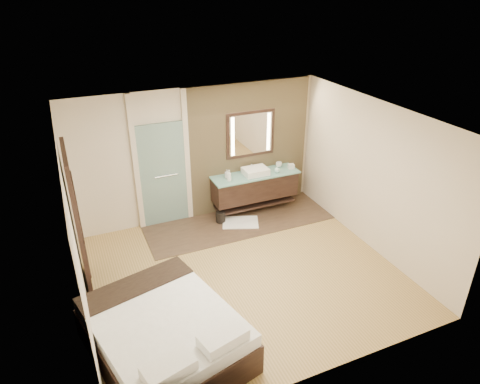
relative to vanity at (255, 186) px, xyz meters
name	(u,v)px	position (x,y,z in m)	size (l,w,h in m)	color
floor	(244,274)	(-1.10, -1.92, -0.58)	(5.00, 5.00, 0.00)	olive
tile_strip	(239,222)	(-0.50, -0.32, -0.57)	(3.80, 1.30, 0.01)	#38271E
stone_wall	(249,147)	(0.00, 0.29, 0.77)	(2.60, 0.08, 2.70)	#9D855A
vanity	(255,186)	(0.00, 0.00, 0.00)	(1.85, 0.55, 0.88)	black
mirror_unit	(251,134)	(0.00, 0.24, 1.07)	(1.06, 0.04, 0.96)	black
frosted_door	(163,171)	(-1.85, 0.28, 0.56)	(1.10, 0.12, 2.70)	silver
shoji_partition	(79,225)	(-3.53, -1.32, 0.63)	(0.06, 1.20, 2.40)	black
bed	(165,335)	(-2.75, -3.08, -0.25)	(2.11, 2.41, 0.80)	black
bath_mat	(240,222)	(-0.49, -0.37, -0.56)	(0.72, 0.50, 0.02)	white
waste_bin	(221,217)	(-0.85, -0.18, -0.46)	(0.19, 0.19, 0.24)	black
tissue_box	(291,166)	(0.81, -0.06, 0.33)	(0.12, 0.12, 0.10)	silver
soap_bottle_a	(229,176)	(-0.62, -0.10, 0.40)	(0.09, 0.09, 0.23)	white
soap_bottle_b	(227,174)	(-0.60, 0.05, 0.37)	(0.08, 0.08, 0.18)	#B2B2B2
soap_bottle_c	(277,169)	(0.46, -0.11, 0.36)	(0.11, 0.11, 0.14)	silver
cup	(279,165)	(0.62, 0.12, 0.34)	(0.13, 0.13, 0.10)	silver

